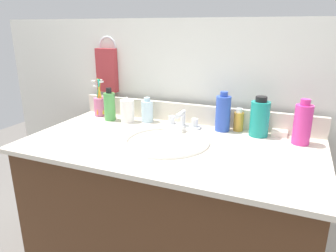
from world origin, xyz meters
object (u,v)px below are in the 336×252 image
at_px(bottle_toner_green, 110,106).
at_px(bottle_gel_clear, 147,111).
at_px(bottle_oil_amber, 239,121).
at_px(bottle_mouthwash_teal, 260,118).
at_px(cup_pink, 100,105).
at_px(bottle_lotion_white, 127,110).
at_px(bottle_soap_pink, 303,124).
at_px(hand_towel, 107,70).
at_px(soap_bar, 279,133).
at_px(bottle_shampoo_blue, 223,113).
at_px(faucet, 183,122).

bearing_deg(bottle_toner_green, bottle_gel_clear, 14.80).
height_order(bottle_oil_amber, bottle_mouthwash_teal, bottle_mouthwash_teal).
bearing_deg(bottle_gel_clear, bottle_oil_amber, 4.06).
bearing_deg(cup_pink, bottle_gel_clear, -0.56).
xyz_separation_m(bottle_lotion_white, bottle_soap_pink, (0.77, 0.00, 0.03)).
height_order(bottle_gel_clear, bottle_toner_green, bottle_toner_green).
distance_m(hand_towel, bottle_toner_green, 0.22).
bearing_deg(soap_bar, cup_pink, -178.51).
distance_m(bottle_soap_pink, bottle_shampoo_blue, 0.32).
bearing_deg(bottle_toner_green, faucet, 2.90).
distance_m(faucet, bottle_toner_green, 0.37).
distance_m(faucet, bottle_gel_clear, 0.19).
distance_m(bottle_oil_amber, bottle_gel_clear, 0.43).
bearing_deg(faucet, bottle_shampoo_blue, 10.97).
relative_size(hand_towel, bottle_oil_amber, 2.18).
xyz_separation_m(bottle_shampoo_blue, soap_bar, (0.24, 0.02, -0.07)).
height_order(bottle_lotion_white, cup_pink, cup_pink).
bearing_deg(bottle_shampoo_blue, bottle_soap_pink, -7.42).
bearing_deg(soap_bar, hand_towel, 176.32).
bearing_deg(bottle_mouthwash_teal, bottle_shampoo_blue, 177.07).
distance_m(bottle_gel_clear, bottle_shampoo_blue, 0.36).
bearing_deg(hand_towel, bottle_lotion_white, -33.47).
relative_size(faucet, soap_bar, 2.50).
bearing_deg(bottle_soap_pink, bottle_toner_green, -179.28).
bearing_deg(bottle_soap_pink, bottle_gel_clear, 176.94).
xyz_separation_m(bottle_oil_amber, bottle_mouthwash_teal, (0.09, -0.03, 0.03)).
bearing_deg(bottle_toner_green, bottle_shampoo_blue, 5.51).
relative_size(faucet, bottle_oil_amber, 1.59).
height_order(faucet, bottle_soap_pink, bottle_soap_pink).
relative_size(bottle_lotion_white, bottle_toner_green, 0.78).
xyz_separation_m(bottle_gel_clear, bottle_soap_pink, (0.68, -0.04, 0.03)).
bearing_deg(faucet, bottle_lotion_white, -177.92).
height_order(faucet, bottle_lotion_white, bottle_lotion_white).
distance_m(bottle_shampoo_blue, cup_pink, 0.63).
bearing_deg(bottle_mouthwash_teal, bottle_oil_amber, 159.75).
distance_m(bottle_mouthwash_teal, soap_bar, 0.11).
height_order(bottle_toner_green, bottle_shampoo_blue, bottle_shampoo_blue).
xyz_separation_m(hand_towel, bottle_shampoo_blue, (0.63, -0.08, -0.14)).
height_order(bottle_mouthwash_teal, bottle_lotion_white, bottle_mouthwash_teal).
relative_size(bottle_oil_amber, bottle_mouthwash_teal, 0.61).
relative_size(bottle_oil_amber, bottle_gel_clear, 0.86).
distance_m(hand_towel, bottle_oil_amber, 0.72).
bearing_deg(cup_pink, bottle_lotion_white, -12.75).
height_order(bottle_mouthwash_teal, cup_pink, cup_pink).
xyz_separation_m(hand_towel, cup_pink, (-0.00, -0.08, -0.17)).
bearing_deg(bottle_toner_green, bottle_soap_pink, 0.72).
xyz_separation_m(bottle_mouthwash_teal, soap_bar, (0.08, 0.03, -0.06)).
relative_size(faucet, cup_pink, 0.84).
bearing_deg(hand_towel, bottle_mouthwash_teal, -6.10).
relative_size(bottle_lotion_white, bottle_soap_pink, 0.69).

